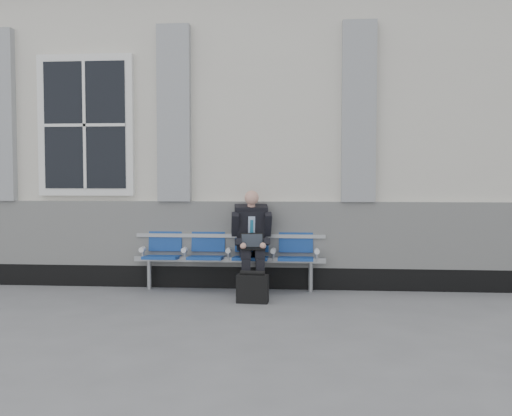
{
  "coord_description": "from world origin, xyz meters",
  "views": [
    {
      "loc": [
        3.36,
        -6.29,
        1.52
      ],
      "look_at": [
        2.77,
        0.9,
        1.14
      ],
      "focal_mm": 40.0,
      "sensor_mm": 36.0,
      "label": 1
    }
  ],
  "objects": [
    {
      "name": "station_building",
      "position": [
        -0.02,
        3.47,
        2.22
      ],
      "size": [
        14.4,
        4.4,
        4.49
      ],
      "color": "silver",
      "rests_on": "ground"
    },
    {
      "name": "businessman",
      "position": [
        2.69,
        1.2,
        0.74
      ],
      "size": [
        0.56,
        0.75,
        1.36
      ],
      "color": "black",
      "rests_on": "ground"
    },
    {
      "name": "bench",
      "position": [
        2.37,
        1.32,
        0.55
      ],
      "size": [
        2.6,
        0.47,
        0.91
      ],
      "color": "#9EA0A3",
      "rests_on": "ground"
    },
    {
      "name": "briefcase",
      "position": [
        2.76,
        0.56,
        0.18
      ],
      "size": [
        0.39,
        0.19,
        0.39
      ],
      "color": "black",
      "rests_on": "ground"
    },
    {
      "name": "ground",
      "position": [
        0.0,
        0.0,
        0.0
      ],
      "size": [
        70.0,
        70.0,
        0.0
      ],
      "primitive_type": "plane",
      "color": "slate",
      "rests_on": "ground"
    }
  ]
}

